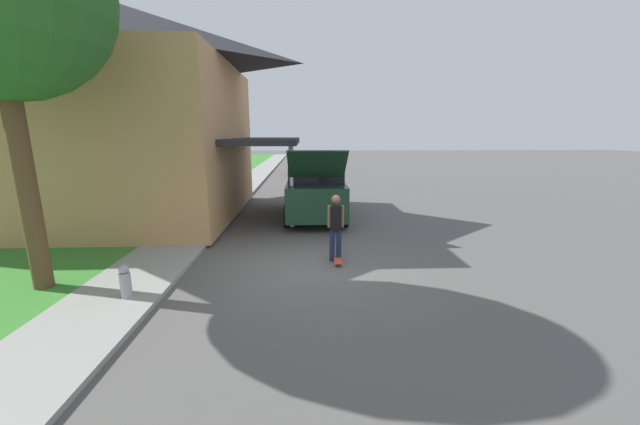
{
  "coord_description": "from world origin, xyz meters",
  "views": [
    {
      "loc": [
        0.13,
        -8.22,
        3.15
      ],
      "look_at": [
        0.54,
        1.92,
        0.9
      ],
      "focal_mm": 20.0,
      "sensor_mm": 36.0,
      "label": 1
    }
  ],
  "objects_px": {
    "suv_parked": "(315,188)",
    "skateboarder": "(336,225)",
    "car_down_street": "(300,166)",
    "skateboard": "(337,259)",
    "fire_hydrant": "(125,281)"
  },
  "relations": [
    {
      "from": "suv_parked",
      "to": "skateboarder",
      "type": "distance_m",
      "value": 4.97
    },
    {
      "from": "suv_parked",
      "to": "skateboarder",
      "type": "height_order",
      "value": "suv_parked"
    },
    {
      "from": "skateboard",
      "to": "fire_hydrant",
      "type": "relative_size",
      "value": 1.25
    },
    {
      "from": "car_down_street",
      "to": "skateboarder",
      "type": "xyz_separation_m",
      "value": [
        1.16,
        -19.95,
        0.29
      ]
    },
    {
      "from": "skateboarder",
      "to": "fire_hydrant",
      "type": "distance_m",
      "value": 4.69
    },
    {
      "from": "car_down_street",
      "to": "skateboarder",
      "type": "height_order",
      "value": "skateboarder"
    },
    {
      "from": "fire_hydrant",
      "to": "suv_parked",
      "type": "bearing_deg",
      "value": 61.81
    },
    {
      "from": "car_down_street",
      "to": "skateboarder",
      "type": "relative_size",
      "value": 2.42
    },
    {
      "from": "car_down_street",
      "to": "skateboard",
      "type": "height_order",
      "value": "car_down_street"
    },
    {
      "from": "suv_parked",
      "to": "skateboarder",
      "type": "bearing_deg",
      "value": -85.59
    },
    {
      "from": "skateboarder",
      "to": "fire_hydrant",
      "type": "xyz_separation_m",
      "value": [
        -4.16,
        -2.1,
        -0.52
      ]
    },
    {
      "from": "skateboard",
      "to": "fire_hydrant",
      "type": "bearing_deg",
      "value": -154.43
    },
    {
      "from": "suv_parked",
      "to": "car_down_street",
      "type": "height_order",
      "value": "suv_parked"
    },
    {
      "from": "skateboard",
      "to": "skateboarder",
      "type": "bearing_deg",
      "value": 116.88
    },
    {
      "from": "car_down_street",
      "to": "fire_hydrant",
      "type": "bearing_deg",
      "value": -97.76
    }
  ]
}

